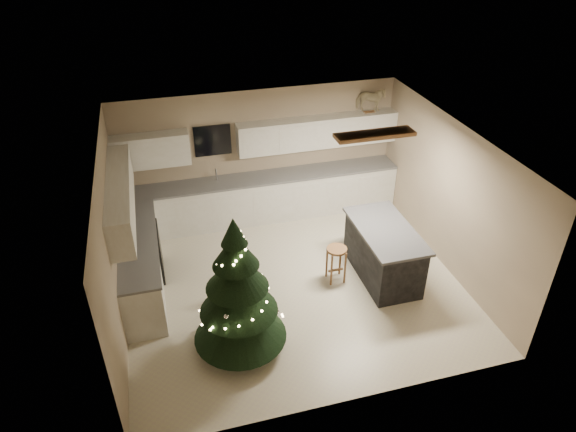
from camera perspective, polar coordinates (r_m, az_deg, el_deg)
The scene contains 8 objects.
ground_plane at distance 8.86m, azimuth 0.60°, elevation -7.48°, with size 5.50×5.50×0.00m, color beige.
room_shell at distance 7.86m, azimuth 0.83°, elevation 2.42°, with size 5.52×5.02×2.61m.
cabinetry at distance 9.60m, azimuth -7.31°, elevation 1.24°, with size 5.50×3.20×2.00m.
island at distance 8.91m, azimuth 10.55°, elevation -3.95°, with size 0.90×1.70×0.95m.
bar_stool at distance 8.68m, azimuth 5.40°, elevation -4.48°, with size 0.34×0.34×0.66m.
christmas_tree at distance 7.22m, azimuth -5.56°, elevation -9.05°, with size 1.39×1.34×2.22m.
toddler at distance 8.41m, azimuth -4.22°, elevation -6.67°, with size 0.28×0.19×0.78m, color black.
rocking_horse at distance 10.35m, azimuth 9.14°, elevation 12.65°, with size 0.63×0.48×0.50m.
Camera 1 is at (-1.89, -6.55, 5.66)m, focal length 32.00 mm.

